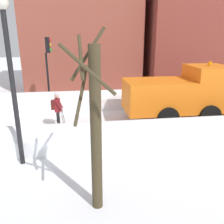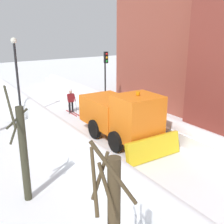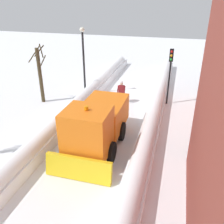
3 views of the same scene
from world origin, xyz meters
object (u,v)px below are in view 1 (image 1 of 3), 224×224
Objects in this scene: plow_truck at (182,93)px; traffic_light_pole at (48,59)px; street_lamp at (10,67)px; skier at (57,108)px; bare_tree_near at (95,128)px.

traffic_light_pole is at bearing -115.09° from plow_truck.
plow_truck is 1.08× the size of street_lamp.
skier is (0.16, -6.46, -0.48)m from plow_truck.
traffic_light_pole is 6.98m from street_lamp.
skier is 0.42× the size of traffic_light_pole.
plow_truck is 8.57m from street_lamp.
plow_truck is 1.29× the size of bare_tree_near.
skier is 4.09m from traffic_light_pole.
bare_tree_near is at bearing -38.74° from plow_truck.
traffic_light_pole is at bearing -169.21° from skier.
traffic_light_pole is 0.78× the size of street_lamp.
skier is 6.40m from bare_tree_near.
bare_tree_near is at bearing 43.28° from street_lamp.
street_lamp reaches higher than plow_truck.
plow_truck is 8.02m from traffic_light_pole.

